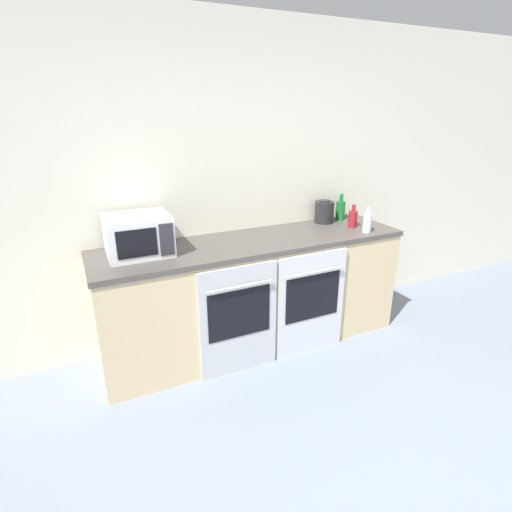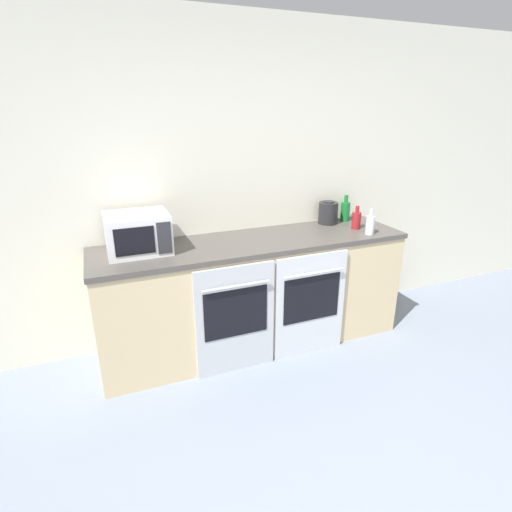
{
  "view_description": "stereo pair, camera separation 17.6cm",
  "coord_description": "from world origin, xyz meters",
  "px_view_note": "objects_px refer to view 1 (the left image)",
  "views": [
    {
      "loc": [
        -1.27,
        -0.67,
        1.91
      ],
      "look_at": [
        0.02,
        2.06,
        0.79
      ],
      "focal_mm": 28.0,
      "sensor_mm": 36.0,
      "label": 1
    },
    {
      "loc": [
        -1.11,
        -0.74,
        1.91
      ],
      "look_at": [
        0.02,
        2.06,
        0.79
      ],
      "focal_mm": 28.0,
      "sensor_mm": 36.0,
      "label": 2
    }
  ],
  "objects_px": {
    "microwave": "(138,235)",
    "bottle_red": "(353,218)",
    "oven_right": "(311,303)",
    "oven_left": "(239,320)",
    "kettle": "(324,212)",
    "bottle_green": "(340,209)",
    "bottle_clear": "(367,223)"
  },
  "relations": [
    {
      "from": "oven_left",
      "to": "oven_right",
      "type": "bearing_deg",
      "value": 0.0
    },
    {
      "from": "bottle_red",
      "to": "bottle_green",
      "type": "bearing_deg",
      "value": 77.74
    },
    {
      "from": "microwave",
      "to": "bottle_red",
      "type": "xyz_separation_m",
      "value": [
        1.82,
        -0.1,
        -0.06
      ]
    },
    {
      "from": "microwave",
      "to": "bottle_red",
      "type": "bearing_deg",
      "value": -3.0
    },
    {
      "from": "bottle_clear",
      "to": "kettle",
      "type": "bearing_deg",
      "value": 109.7
    },
    {
      "from": "bottle_clear",
      "to": "bottle_green",
      "type": "xyz_separation_m",
      "value": [
        0.05,
        0.44,
        0.01
      ]
    },
    {
      "from": "microwave",
      "to": "oven_left",
      "type": "bearing_deg",
      "value": -33.43
    },
    {
      "from": "oven_right",
      "to": "bottle_red",
      "type": "height_order",
      "value": "bottle_red"
    },
    {
      "from": "oven_right",
      "to": "oven_left",
      "type": "bearing_deg",
      "value": 180.0
    },
    {
      "from": "oven_left",
      "to": "bottle_red",
      "type": "distance_m",
      "value": 1.38
    },
    {
      "from": "oven_left",
      "to": "bottle_red",
      "type": "height_order",
      "value": "bottle_red"
    },
    {
      "from": "bottle_clear",
      "to": "bottle_red",
      "type": "bearing_deg",
      "value": 92.04
    },
    {
      "from": "bottle_green",
      "to": "bottle_red",
      "type": "relative_size",
      "value": 1.2
    },
    {
      "from": "oven_right",
      "to": "bottle_clear",
      "type": "distance_m",
      "value": 0.83
    },
    {
      "from": "kettle",
      "to": "oven_left",
      "type": "bearing_deg",
      "value": -153.78
    },
    {
      "from": "bottle_green",
      "to": "kettle",
      "type": "bearing_deg",
      "value": -173.54
    },
    {
      "from": "bottle_clear",
      "to": "oven_right",
      "type": "bearing_deg",
      "value": -168.89
    },
    {
      "from": "oven_left",
      "to": "bottle_green",
      "type": "xyz_separation_m",
      "value": [
        1.28,
        0.55,
        0.58
      ]
    },
    {
      "from": "oven_left",
      "to": "bottle_green",
      "type": "height_order",
      "value": "bottle_green"
    },
    {
      "from": "bottle_red",
      "to": "bottle_clear",
      "type": "bearing_deg",
      "value": -87.96
    },
    {
      "from": "oven_right",
      "to": "bottle_green",
      "type": "xyz_separation_m",
      "value": [
        0.64,
        0.55,
        0.58
      ]
    },
    {
      "from": "oven_left",
      "to": "bottle_clear",
      "type": "xyz_separation_m",
      "value": [
        1.23,
        0.12,
        0.57
      ]
    },
    {
      "from": "oven_right",
      "to": "kettle",
      "type": "height_order",
      "value": "kettle"
    },
    {
      "from": "bottle_clear",
      "to": "kettle",
      "type": "distance_m",
      "value": 0.44
    },
    {
      "from": "oven_right",
      "to": "bottle_red",
      "type": "xyz_separation_m",
      "value": [
        0.59,
        0.3,
        0.56
      ]
    },
    {
      "from": "oven_right",
      "to": "bottle_clear",
      "type": "xyz_separation_m",
      "value": [
        0.6,
        0.12,
        0.57
      ]
    },
    {
      "from": "bottle_clear",
      "to": "kettle",
      "type": "relative_size",
      "value": 1.03
    },
    {
      "from": "bottle_green",
      "to": "kettle",
      "type": "xyz_separation_m",
      "value": [
        -0.2,
        -0.02,
        0.0
      ]
    },
    {
      "from": "oven_left",
      "to": "oven_right",
      "type": "relative_size",
      "value": 1.0
    },
    {
      "from": "oven_left",
      "to": "microwave",
      "type": "relative_size",
      "value": 1.96
    },
    {
      "from": "oven_left",
      "to": "bottle_clear",
      "type": "height_order",
      "value": "bottle_clear"
    },
    {
      "from": "oven_left",
      "to": "bottle_red",
      "type": "bearing_deg",
      "value": 13.75
    }
  ]
}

